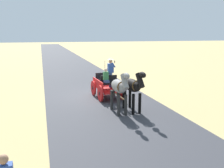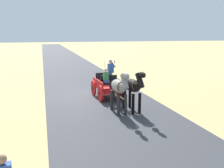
# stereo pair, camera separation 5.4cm
# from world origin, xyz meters

# --- Properties ---
(ground_plane) EXTENTS (200.00, 200.00, 0.00)m
(ground_plane) POSITION_xyz_m (0.00, 0.00, 0.00)
(ground_plane) COLOR tan
(road_surface) EXTENTS (6.42, 160.00, 0.01)m
(road_surface) POSITION_xyz_m (0.00, 0.00, 0.00)
(road_surface) COLOR #38383D
(road_surface) RESTS_ON ground
(horse_drawn_carriage) EXTENTS (1.54, 4.52, 2.50)m
(horse_drawn_carriage) POSITION_xyz_m (-0.56, 0.74, 0.82)
(horse_drawn_carriage) COLOR red
(horse_drawn_carriage) RESTS_ON ground
(horse_near_side) EXTENTS (0.72, 2.14, 2.21)m
(horse_near_side) POSITION_xyz_m (-1.10, 3.75, 1.32)
(horse_near_side) COLOR black
(horse_near_side) RESTS_ON ground
(horse_off_side) EXTENTS (0.61, 2.13, 2.21)m
(horse_off_side) POSITION_xyz_m (-0.36, 3.79, 1.32)
(horse_off_side) COLOR gray
(horse_off_side) RESTS_ON ground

